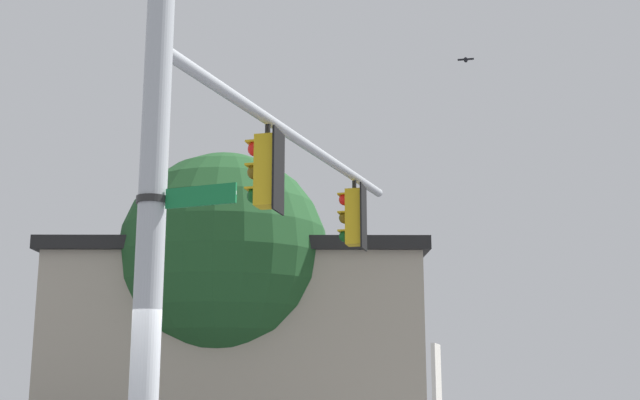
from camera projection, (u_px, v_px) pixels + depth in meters
signal_pole at (150, 258)px, 8.72m from camera, size 0.31×0.31×6.11m
mast_arm at (301, 141)px, 12.95m from camera, size 8.14×1.34×0.17m
traffic_light_nearest_pole at (266, 171)px, 11.69m from camera, size 0.54×0.49×1.31m
traffic_light_mid_inner at (353, 217)px, 15.13m from camera, size 0.54×0.49×1.31m
street_name_sign at (170, 199)px, 8.77m from camera, size 0.35×1.20×0.22m
bird_flying at (466, 60)px, 17.83m from camera, size 0.26×0.36×0.08m
storefront_building at (245, 352)px, 20.66m from camera, size 10.21×10.23×4.74m
tree_by_storefront at (224, 257)px, 18.48m from camera, size 4.79×4.79×6.84m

